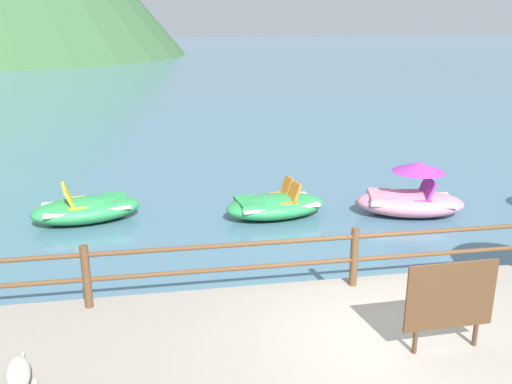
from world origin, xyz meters
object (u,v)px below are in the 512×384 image
dog_resting (18,377)px  pedal_boat_1 (411,198)px  pedal_boat_0 (87,209)px  sign_board (450,297)px  pedal_boat_5 (275,205)px

dog_resting → pedal_boat_1: 9.25m
dog_resting → pedal_boat_0: bearing=90.1°
pedal_boat_0 → sign_board: bearing=-52.5°
pedal_boat_5 → pedal_boat_1: bearing=-7.3°
dog_resting → pedal_boat_5: 7.37m
sign_board → pedal_boat_1: sign_board is taller
pedal_boat_1 → pedal_boat_5: 3.14m
sign_board → dog_resting: size_ratio=1.11×
sign_board → pedal_boat_5: sign_board is taller
dog_resting → pedal_boat_5: (4.21, 6.04, -0.25)m
pedal_boat_0 → pedal_boat_5: bearing=-6.2°
dog_resting → pedal_boat_1: pedal_boat_1 is taller
sign_board → pedal_boat_5: size_ratio=0.48×
dog_resting → pedal_boat_0: pedal_boat_0 is taller
sign_board → pedal_boat_5: bearing=98.1°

